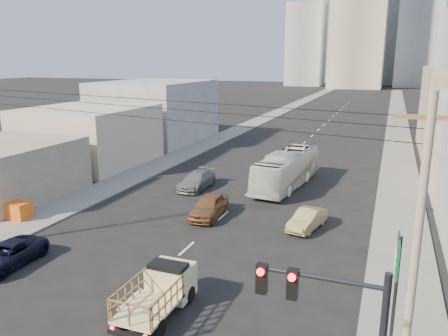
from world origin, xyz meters
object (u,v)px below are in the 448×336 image
Objects in this scene: flatbed_pickup at (159,289)px; city_bus at (287,169)px; crate_stack at (17,210)px; sedan_brown at (209,206)px; navy_pickup at (7,255)px; green_sign at (396,271)px; sedan_tan at (307,219)px; utility_pole at (414,265)px; sedan_grey at (197,181)px.

flatbed_pickup is 21.41m from city_bus.
crate_stack is (-15.49, -14.85, -0.85)m from city_bus.
flatbed_pickup reaches higher than sedan_brown.
green_sign is (19.15, -1.06, 3.11)m from navy_pickup.
sedan_tan is 13.57m from green_sign.
utility_pole reaches higher than navy_pickup.
city_bus reaches higher than flatbed_pickup.
green_sign is 2.78× the size of crate_stack.
flatbed_pickup is at bearing -23.85° from crate_stack.
flatbed_pickup is 12.17m from sedan_brown.
flatbed_pickup is at bearing -96.61° from sedan_tan.
flatbed_pickup is 0.91× the size of sedan_grey.
flatbed_pickup is at bearing -85.76° from city_bus.
navy_pickup is at bearing 176.84° from green_sign.
utility_pole is (9.01, -23.98, 3.65)m from city_bus.
navy_pickup is at bearing -125.81° from sedan_brown.
green_sign is (9.36, -0.09, 2.65)m from flatbed_pickup.
sedan_grey is 0.97× the size of green_sign.
sedan_brown is 0.91× the size of green_sign.
utility_pole reaches higher than city_bus.
flatbed_pickup reaches higher than crate_stack.
sedan_tan reaches higher than crate_stack.
utility_pole reaches higher than sedan_brown.
city_bus is at bearing 123.25° from sedan_tan.
sedan_tan is at bearing -63.26° from city_bus.
navy_pickup is at bearing -128.95° from sedan_tan.
sedan_tan reaches higher than navy_pickup.
sedan_brown is at bearing 135.17° from green_sign.
green_sign reaches higher than sedan_grey.
green_sign is at bearing -5.41° from navy_pickup.
navy_pickup is 2.53× the size of crate_stack.
sedan_brown is 0.45× the size of utility_pole.
navy_pickup is 0.46× the size of utility_pole.
sedan_brown is 17.22m from green_sign.
navy_pickup is at bearing 169.65° from utility_pole.
navy_pickup is at bearing -111.06° from city_bus.
green_sign reaches higher than sedan_brown.
flatbed_pickup reaches higher than sedan_grey.
sedan_tan is at bearing 113.00° from green_sign.
utility_pole is 26.53m from crate_stack.
flatbed_pickup is 0.97× the size of sedan_brown.
sedan_grey is at bearing 163.73° from sedan_tan.
navy_pickup is 13.02m from sedan_brown.
sedan_brown is at bearing -57.13° from sedan_grey.
navy_pickup is 0.94× the size of sedan_grey.
green_sign is at bearing 97.67° from utility_pole.
green_sign is (12.03, -11.96, 2.97)m from sedan_brown.
utility_pole is (16.05, -20.48, 4.48)m from sedan_grey.
navy_pickup is 0.91× the size of green_sign.
flatbed_pickup is at bearing -7.87° from navy_pickup.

